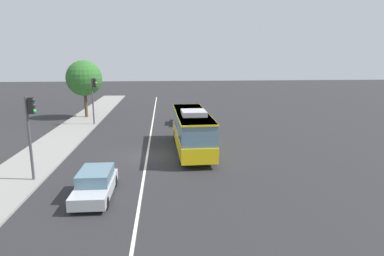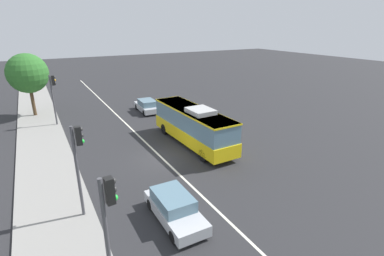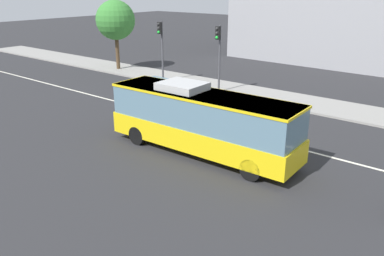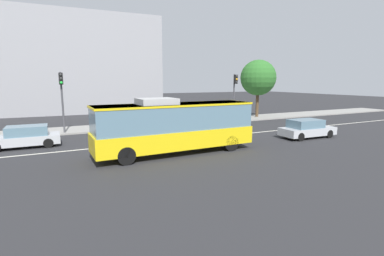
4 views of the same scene
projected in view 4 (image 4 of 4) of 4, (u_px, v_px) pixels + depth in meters
ground_plane at (138, 144)px, 20.38m from camera, size 160.00×160.00×0.00m
sidewalk_kerb at (116, 127)px, 27.45m from camera, size 80.00×3.96×0.14m
lane_centre_line at (138, 144)px, 20.37m from camera, size 76.00×0.16×0.01m
transit_bus at (175, 125)px, 17.55m from camera, size 10.06×2.76×3.46m
sedan_silver at (307, 129)px, 22.59m from camera, size 4.56×1.97×1.46m
sedan_silver_ahead at (25, 137)px, 19.29m from camera, size 4.51×1.84×1.46m
traffic_light_near_corner at (62, 92)px, 23.54m from camera, size 0.32×0.62×5.20m
traffic_light_mid_block at (235, 89)px, 30.68m from camera, size 0.33×0.62×5.20m
street_tree_kerbside_centre at (258, 78)px, 34.26m from camera, size 4.26×4.26×6.99m
office_block_background at (76, 65)px, 43.07m from camera, size 23.58×14.70×13.60m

